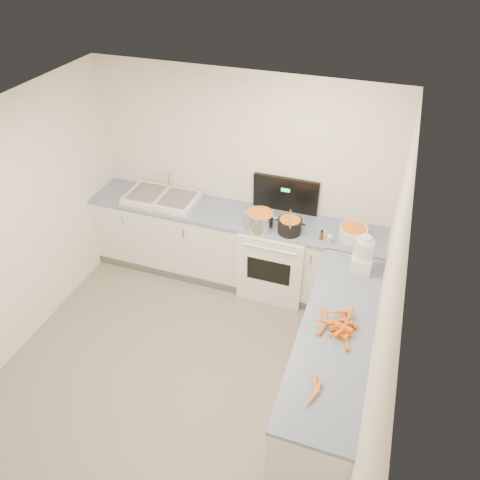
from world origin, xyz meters
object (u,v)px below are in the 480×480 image
(stove, at_px, (276,256))
(extract_bottle, at_px, (321,236))
(sink, at_px, (162,198))
(black_pot, at_px, (290,227))
(food_processor, at_px, (363,256))
(steel_pot, at_px, (260,221))
(spice_jar, at_px, (329,240))
(mixing_bowl, at_px, (353,233))

(stove, xyz_separation_m, extract_bottle, (0.51, -0.15, 0.51))
(stove, relative_size, sink, 1.58)
(sink, height_order, black_pot, sink)
(stove, xyz_separation_m, food_processor, (0.97, -0.51, 0.63))
(stove, height_order, steel_pot, stove)
(spice_jar, bearing_deg, mixing_bowl, 38.03)
(sink, relative_size, black_pot, 3.35)
(black_pot, bearing_deg, food_processor, -25.27)
(sink, xyz_separation_m, spice_jar, (2.06, -0.21, 0.00))
(stove, distance_m, black_pot, 0.58)
(stove, distance_m, steel_pot, 0.60)
(black_pot, relative_size, spice_jar, 3.11)
(stove, height_order, spice_jar, stove)
(sink, xyz_separation_m, food_processor, (2.42, -0.53, 0.13))
(extract_bottle, bearing_deg, sink, 175.14)
(sink, distance_m, food_processor, 2.48)
(stove, bearing_deg, sink, 179.38)
(stove, relative_size, extract_bottle, 13.87)
(stove, distance_m, food_processor, 1.27)
(black_pot, bearing_deg, stove, 141.10)
(food_processor, bearing_deg, stove, 152.16)
(black_pot, xyz_separation_m, mixing_bowl, (0.67, 0.11, -0.00))
(steel_pot, bearing_deg, spice_jar, -2.51)
(stove, bearing_deg, mixing_bowl, -1.32)
(black_pot, relative_size, mixing_bowl, 0.87)
(stove, xyz_separation_m, black_pot, (0.16, -0.13, 0.54))
(stove, xyz_separation_m, mixing_bowl, (0.83, -0.02, 0.53))
(steel_pot, distance_m, spice_jar, 0.77)
(stove, height_order, extract_bottle, stove)
(extract_bottle, distance_m, food_processor, 0.60)
(sink, height_order, spice_jar, sink)
(extract_bottle, bearing_deg, spice_jar, -22.96)
(steel_pot, relative_size, extract_bottle, 3.05)
(steel_pot, relative_size, mixing_bowl, 1.01)
(stove, distance_m, extract_bottle, 0.74)
(black_pot, height_order, mixing_bowl, black_pot)
(sink, bearing_deg, steel_pot, -7.66)
(black_pot, bearing_deg, mixing_bowl, 9.57)
(mixing_bowl, height_order, food_processor, food_processor)
(stove, height_order, black_pot, stove)
(stove, relative_size, food_processor, 3.46)
(steel_pot, bearing_deg, sink, 172.34)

